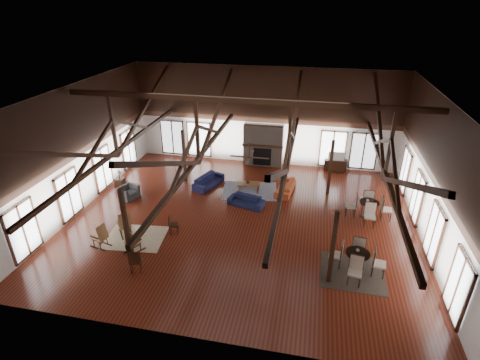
% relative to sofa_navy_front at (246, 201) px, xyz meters
% --- Properties ---
extents(floor, '(16.00, 16.00, 0.00)m').
position_rel_sofa_navy_front_xyz_m(floor, '(0.06, -1.39, -0.27)').
color(floor, '#572112').
rests_on(floor, ground).
extents(ceiling, '(16.00, 14.00, 0.02)m').
position_rel_sofa_navy_front_xyz_m(ceiling, '(0.06, -1.39, 5.73)').
color(ceiling, black).
rests_on(ceiling, wall_back).
extents(wall_back, '(16.00, 0.02, 6.00)m').
position_rel_sofa_navy_front_xyz_m(wall_back, '(0.06, 5.61, 2.73)').
color(wall_back, silver).
rests_on(wall_back, floor).
extents(wall_front, '(16.00, 0.02, 6.00)m').
position_rel_sofa_navy_front_xyz_m(wall_front, '(0.06, -8.39, 2.73)').
color(wall_front, silver).
rests_on(wall_front, floor).
extents(wall_left, '(0.02, 14.00, 6.00)m').
position_rel_sofa_navy_front_xyz_m(wall_left, '(-7.94, -1.39, 2.73)').
color(wall_left, silver).
rests_on(wall_left, floor).
extents(wall_right, '(0.02, 14.00, 6.00)m').
position_rel_sofa_navy_front_xyz_m(wall_right, '(8.06, -1.39, 2.73)').
color(wall_right, silver).
rests_on(wall_right, floor).
extents(roof_truss, '(15.60, 14.07, 3.14)m').
position_rel_sofa_navy_front_xyz_m(roof_truss, '(0.06, -1.39, 3.76)').
color(roof_truss, black).
rests_on(roof_truss, wall_back).
extents(post_grid, '(8.16, 7.16, 3.05)m').
position_rel_sofa_navy_front_xyz_m(post_grid, '(0.06, -1.39, 1.26)').
color(post_grid, black).
rests_on(post_grid, floor).
extents(fireplace, '(2.50, 0.69, 2.60)m').
position_rel_sofa_navy_front_xyz_m(fireplace, '(0.06, 5.28, 1.02)').
color(fireplace, '#76665A').
rests_on(fireplace, floor).
extents(ceiling_fan, '(1.60, 1.60, 0.75)m').
position_rel_sofa_navy_front_xyz_m(ceiling_fan, '(0.56, -2.39, 3.47)').
color(ceiling_fan, black).
rests_on(ceiling_fan, roof_truss).
extents(sofa_navy_front, '(1.94, 1.14, 0.53)m').
position_rel_sofa_navy_front_xyz_m(sofa_navy_front, '(0.00, 0.00, 0.00)').
color(sofa_navy_front, '#131636').
rests_on(sofa_navy_front, floor).
extents(sofa_navy_left, '(2.21, 1.44, 0.60)m').
position_rel_sofa_navy_front_xyz_m(sofa_navy_left, '(-2.47, 1.74, 0.04)').
color(sofa_navy_left, '#141639').
rests_on(sofa_navy_left, floor).
extents(sofa_orange, '(2.11, 1.04, 0.59)m').
position_rel_sofa_navy_front_xyz_m(sofa_orange, '(1.80, 1.87, 0.03)').
color(sofa_orange, '#B44722').
rests_on(sofa_orange, floor).
extents(coffee_table, '(1.28, 0.76, 0.46)m').
position_rel_sofa_navy_front_xyz_m(coffee_table, '(-0.15, 1.60, 0.14)').
color(coffee_table, brown).
rests_on(coffee_table, floor).
extents(vase, '(0.22, 0.22, 0.19)m').
position_rel_sofa_navy_front_xyz_m(vase, '(-0.20, 1.59, 0.29)').
color(vase, '#B2B2B2').
rests_on(vase, coffee_table).
extents(armchair, '(1.22, 1.15, 0.64)m').
position_rel_sofa_navy_front_xyz_m(armchair, '(-6.23, -0.44, 0.05)').
color(armchair, '#313234').
rests_on(armchair, floor).
extents(side_table_lamp, '(0.47, 0.47, 1.19)m').
position_rel_sofa_navy_front_xyz_m(side_table_lamp, '(-7.15, 0.45, 0.18)').
color(side_table_lamp, black).
rests_on(side_table_lamp, floor).
extents(rocking_chair_a, '(0.91, 0.98, 1.14)m').
position_rel_sofa_navy_front_xyz_m(rocking_chair_a, '(-4.76, -3.63, 0.27)').
color(rocking_chair_a, '#A3723D').
rests_on(rocking_chair_a, floor).
extents(rocking_chair_b, '(0.79, 0.92, 1.05)m').
position_rel_sofa_navy_front_xyz_m(rocking_chair_b, '(-3.92, -4.72, 0.23)').
color(rocking_chair_b, '#A3723D').
rests_on(rocking_chair_b, floor).
extents(rocking_chair_c, '(0.92, 0.64, 1.09)m').
position_rel_sofa_navy_front_xyz_m(rocking_chair_c, '(-5.33, -4.63, 0.25)').
color(rocking_chair_c, '#A3723D').
rests_on(rocking_chair_c, floor).
extents(side_chair_a, '(0.46, 0.46, 0.92)m').
position_rel_sofa_navy_front_xyz_m(side_chair_a, '(-2.80, -3.05, 0.27)').
color(side_chair_a, black).
rests_on(side_chair_a, floor).
extents(side_chair_b, '(0.54, 0.54, 1.02)m').
position_rel_sofa_navy_front_xyz_m(side_chair_b, '(-3.20, -5.87, 0.32)').
color(side_chair_b, black).
rests_on(side_chair_b, floor).
extents(cafe_table_near, '(2.19, 2.19, 1.12)m').
position_rel_sofa_navy_front_xyz_m(cafe_table_near, '(5.10, -4.03, 0.30)').
color(cafe_table_near, black).
rests_on(cafe_table_near, floor).
extents(cafe_table_far, '(2.15, 2.15, 1.12)m').
position_rel_sofa_navy_front_xyz_m(cafe_table_far, '(5.94, 0.13, 0.30)').
color(cafe_table_far, black).
rests_on(cafe_table_far, floor).
extents(cup_near, '(0.15, 0.15, 0.09)m').
position_rel_sofa_navy_front_xyz_m(cup_near, '(5.09, -3.94, 0.59)').
color(cup_near, '#B2B2B2').
rests_on(cup_near, cafe_table_near).
extents(cup_far, '(0.14, 0.14, 0.11)m').
position_rel_sofa_navy_front_xyz_m(cup_far, '(5.84, 0.17, 0.60)').
color(cup_far, '#B2B2B2').
rests_on(cup_far, cafe_table_far).
extents(tv_console, '(1.31, 0.49, 0.66)m').
position_rel_sofa_navy_front_xyz_m(tv_console, '(4.51, 5.36, 0.06)').
color(tv_console, black).
rests_on(tv_console, floor).
extents(television, '(0.96, 0.18, 0.55)m').
position_rel_sofa_navy_front_xyz_m(television, '(4.51, 5.36, 0.67)').
color(television, '#B2B2B2').
rests_on(television, tv_console).
extents(rug_tan, '(2.72, 2.24, 0.01)m').
position_rel_sofa_navy_front_xyz_m(rug_tan, '(-4.27, -3.75, -0.26)').
color(rug_tan, '#CDB98E').
rests_on(rug_tan, floor).
extents(rug_navy, '(3.22, 2.60, 0.01)m').
position_rel_sofa_navy_front_xyz_m(rug_navy, '(-0.09, 1.61, -0.26)').
color(rug_navy, '#161B3F').
rests_on(rug_navy, floor).
extents(rug_dark, '(2.47, 2.25, 0.01)m').
position_rel_sofa_navy_front_xyz_m(rug_dark, '(4.98, -4.22, -0.26)').
color(rug_dark, black).
rests_on(rug_dark, floor).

